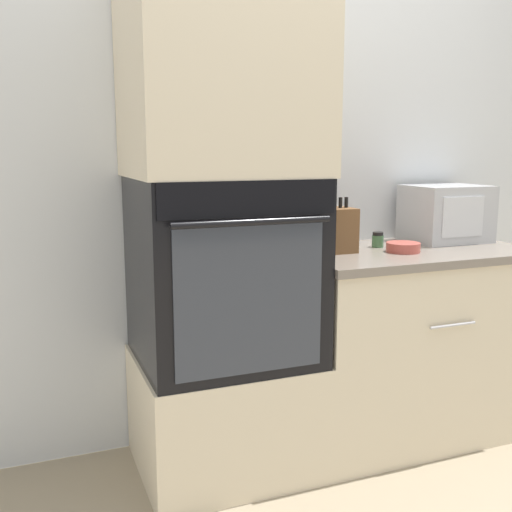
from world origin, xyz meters
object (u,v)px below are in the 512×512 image
at_px(microwave, 446,214).
at_px(condiment_jar_far, 378,240).
at_px(bowl, 403,247).
at_px(knife_block, 340,230).
at_px(condiment_jar_near, 337,238).
at_px(wall_oven, 223,269).
at_px(condiment_jar_mid, 353,237).

height_order(microwave, condiment_jar_far, microwave).
bearing_deg(condiment_jar_far, bowl, -78.03).
relative_size(microwave, bowl, 2.52).
relative_size(knife_block, condiment_jar_near, 3.25).
bearing_deg(condiment_jar_near, knife_block, -115.47).
xyz_separation_m(wall_oven, condiment_jar_near, (0.62, 0.20, 0.06)).
height_order(condiment_jar_near, condiment_jar_mid, condiment_jar_mid).
bearing_deg(condiment_jar_mid, wall_oven, -170.76).
bearing_deg(knife_block, wall_oven, -175.00).
height_order(wall_oven, condiment_jar_mid, wall_oven).
distance_m(microwave, knife_block, 0.62).
bearing_deg(wall_oven, bowl, -4.25).
bearing_deg(condiment_jar_near, condiment_jar_mid, -73.65).
bearing_deg(condiment_jar_near, microwave, -8.33).
bearing_deg(bowl, knife_block, 157.06).
bearing_deg(microwave, wall_oven, -173.96).
bearing_deg(condiment_jar_near, bowl, -55.68).
xyz_separation_m(condiment_jar_near, condiment_jar_mid, (0.03, -0.10, 0.02)).
relative_size(knife_block, condiment_jar_mid, 2.25).
height_order(wall_oven, knife_block, wall_oven).
relative_size(wall_oven, microwave, 1.98).
xyz_separation_m(wall_oven, microwave, (1.16, 0.12, 0.16)).
bearing_deg(bowl, condiment_jar_near, 124.32).
bearing_deg(knife_block, condiment_jar_mid, 29.32).
distance_m(knife_block, condiment_jar_mid, 0.13).
bearing_deg(wall_oven, knife_block, 5.00).
height_order(condiment_jar_mid, condiment_jar_far, condiment_jar_mid).
height_order(microwave, condiment_jar_near, microwave).
bearing_deg(condiment_jar_far, condiment_jar_mid, 173.01).
distance_m(bowl, condiment_jar_near, 0.32).
distance_m(bowl, condiment_jar_far, 0.15).
distance_m(knife_block, condiment_jar_near, 0.18).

